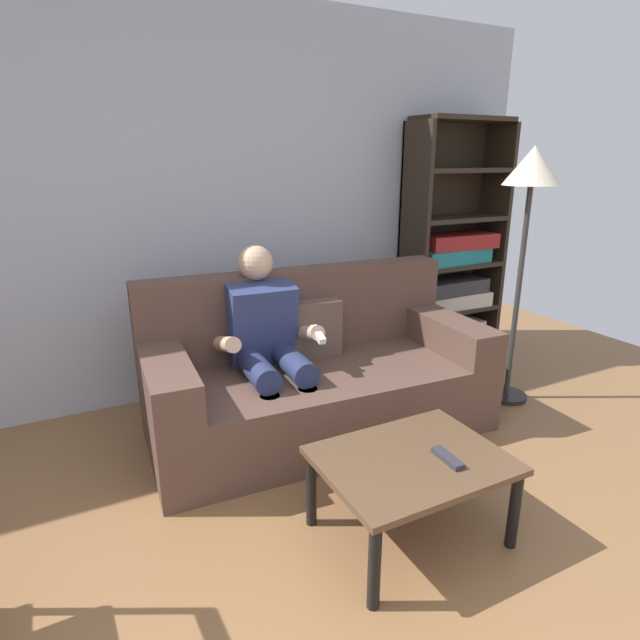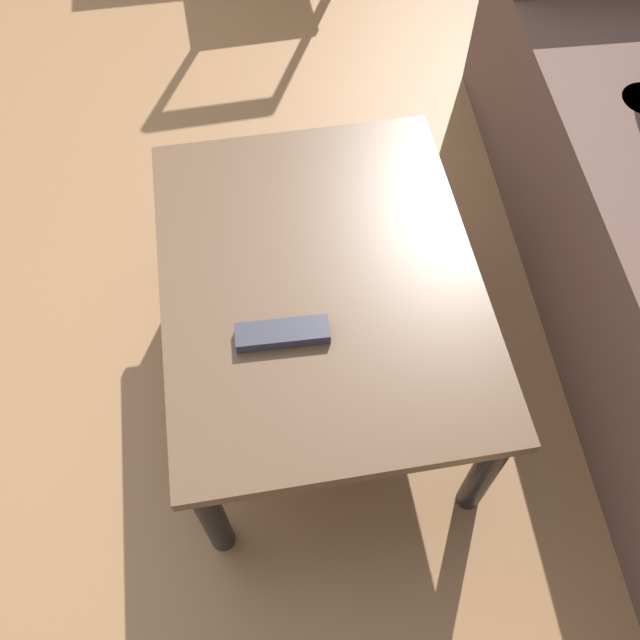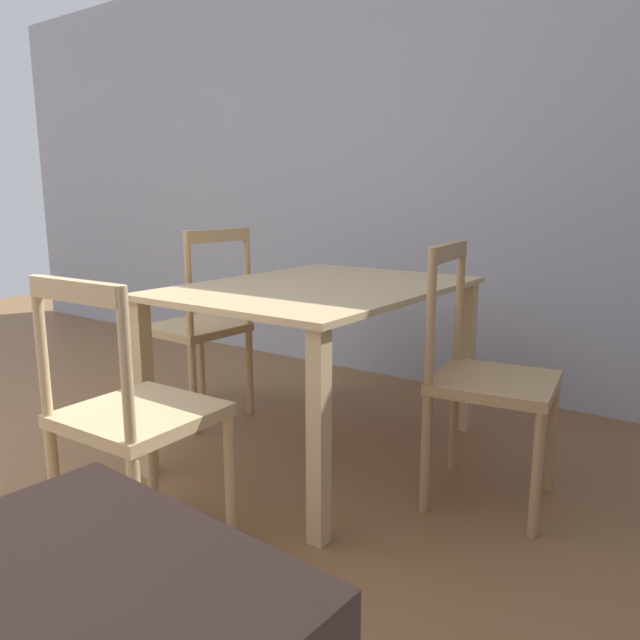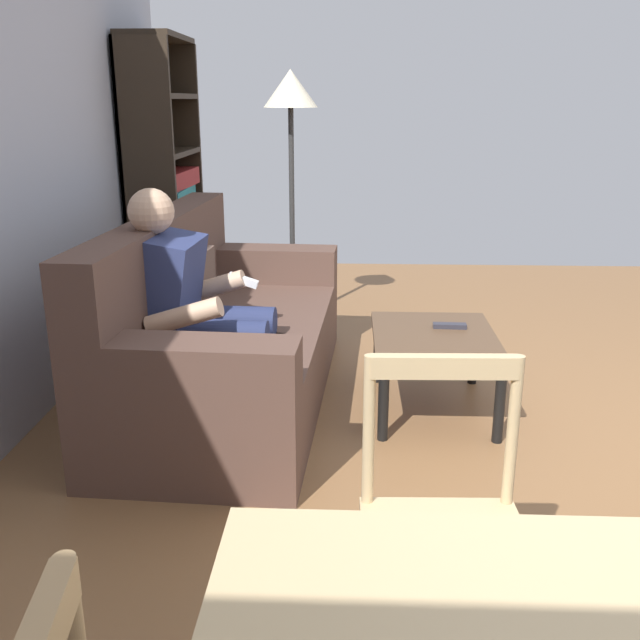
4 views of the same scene
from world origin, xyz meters
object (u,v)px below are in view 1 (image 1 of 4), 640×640
object	(u,v)px
couch	(315,376)
coffee_table	(412,468)
bookshelf	(450,267)
floor_lamp	(530,190)
tv_remote	(448,458)
person_lounging	(268,343)

from	to	relation	value
couch	coffee_table	world-z (taller)	couch
bookshelf	floor_lamp	size ratio (longest dim) A/B	1.14
couch	tv_remote	world-z (taller)	couch
coffee_table	floor_lamp	size ratio (longest dim) A/B	0.47
tv_remote	floor_lamp	size ratio (longest dim) A/B	0.10
person_lounging	tv_remote	bearing A→B (deg)	-74.87
coffee_table	tv_remote	size ratio (longest dim) A/B	4.69
tv_remote	floor_lamp	xyz separation A→B (m)	(1.35, 0.92, 1.03)
couch	tv_remote	xyz separation A→B (m)	(0.04, -1.19, 0.07)
couch	person_lounging	xyz separation A→B (m)	(-0.29, 0.03, 0.25)
coffee_table	tv_remote	world-z (taller)	tv_remote
person_lounging	couch	bearing A→B (deg)	-6.61
couch	person_lounging	size ratio (longest dim) A/B	1.83
person_lounging	bookshelf	bearing A→B (deg)	18.29
floor_lamp	bookshelf	bearing A→B (deg)	76.59
coffee_table	bookshelf	world-z (taller)	bookshelf
couch	coffee_table	distance (m)	1.11
coffee_table	person_lounging	bearing A→B (deg)	100.55
couch	person_lounging	distance (m)	0.39
floor_lamp	person_lounging	bearing A→B (deg)	169.66
bookshelf	floor_lamp	world-z (taller)	bookshelf
couch	floor_lamp	bearing A→B (deg)	-11.12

